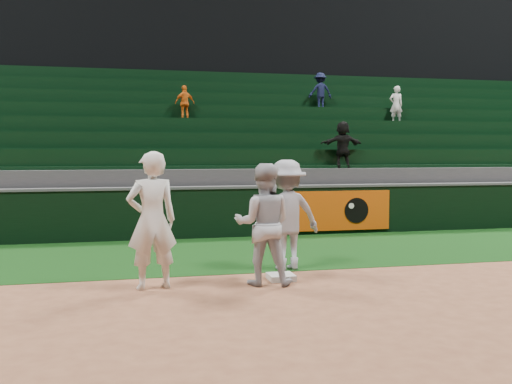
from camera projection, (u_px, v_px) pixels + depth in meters
ground at (277, 285)px, 8.92m from camera, size 70.00×70.00×0.00m
foul_grass at (240, 252)px, 11.84m from camera, size 36.00×4.20×0.01m
upper_deck at (178, 64)px, 25.48m from camera, size 40.00×12.00×12.00m
first_base at (281, 277)px, 9.27m from camera, size 0.42×0.42×0.09m
first_baseman at (152, 221)px, 8.59m from camera, size 0.84×0.63×2.09m
baserunner at (263, 224)px, 8.91m from camera, size 1.08×0.93×1.90m
base_coach at (287, 215)px, 10.02m from camera, size 1.34×0.90×1.93m
field_wall at (224, 211)px, 13.94m from camera, size 36.00×0.45×1.25m
stadium_seating at (203, 164)px, 17.53m from camera, size 36.00×5.95×4.85m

